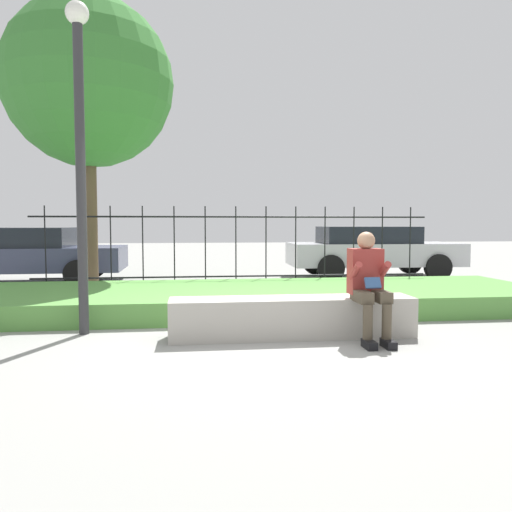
% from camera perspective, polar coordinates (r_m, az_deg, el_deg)
% --- Properties ---
extents(ground_plane, '(60.00, 60.00, 0.00)m').
position_cam_1_polar(ground_plane, '(6.10, 0.75, -9.31)').
color(ground_plane, gray).
extents(stone_bench, '(2.96, 0.54, 0.48)m').
position_cam_1_polar(stone_bench, '(6.12, 4.18, -7.23)').
color(stone_bench, '#ADA89E').
rests_on(stone_bench, ground_plane).
extents(person_seated_reader, '(0.42, 0.73, 1.28)m').
position_cam_1_polar(person_seated_reader, '(5.98, 12.72, -2.82)').
color(person_seated_reader, black).
rests_on(person_seated_reader, ground_plane).
extents(grass_berm, '(9.75, 2.80, 0.33)m').
position_cam_1_polar(grass_berm, '(8.12, -1.28, -4.86)').
color(grass_berm, '#569342').
rests_on(grass_berm, ground_plane).
extents(iron_fence, '(7.75, 0.03, 1.71)m').
position_cam_1_polar(iron_fence, '(9.77, -2.31, 0.91)').
color(iron_fence, black).
rests_on(iron_fence, ground_plane).
extents(car_parked_right, '(4.32, 1.95, 1.30)m').
position_cam_1_polar(car_parked_right, '(13.06, 13.11, 0.70)').
color(car_parked_right, '#B7B7BC').
rests_on(car_parked_right, ground_plane).
extents(car_parked_left, '(4.56, 2.04, 1.28)m').
position_cam_1_polar(car_parked_left, '(12.67, -25.35, 0.27)').
color(car_parked_left, '#383D56').
rests_on(car_parked_left, ground_plane).
extents(street_lamp, '(0.28, 0.28, 4.04)m').
position_cam_1_polar(street_lamp, '(6.61, -19.49, 13.09)').
color(street_lamp, '#2D2D30').
rests_on(street_lamp, ground_plane).
extents(tree_behind_fence, '(3.31, 3.31, 5.82)m').
position_cam_1_polar(tree_behind_fence, '(10.94, -18.54, 18.21)').
color(tree_behind_fence, brown).
rests_on(tree_behind_fence, ground_plane).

